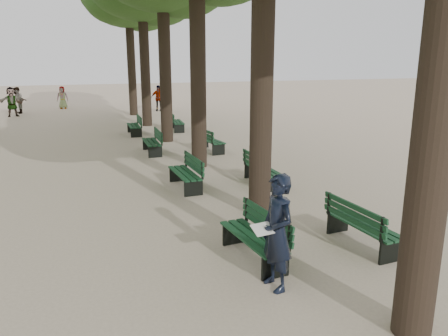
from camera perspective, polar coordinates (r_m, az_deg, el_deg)
name	(u,v)px	position (r m, az deg, el deg)	size (l,w,h in m)	color
ground	(251,282)	(7.53, 3.57, -14.63)	(120.00, 120.00, 0.00)	#C3AE94
bench_left_0	(253,246)	(8.17, 3.84, -10.10)	(0.72, 1.84, 0.92)	black
bench_left_1	(185,179)	(12.51, -5.09, -1.45)	(0.61, 1.81, 0.92)	black
bench_left_2	(152,146)	(17.30, -9.39, 2.79)	(0.64, 1.82, 0.92)	black
bench_left_3	(134,129)	(21.74, -11.64, 4.99)	(0.64, 1.82, 0.92)	black
bench_right_0	(363,233)	(9.12, 17.65, -8.13)	(0.66, 1.83, 0.92)	black
bench_right_1	(263,175)	(12.92, 5.09, -0.94)	(0.59, 1.81, 0.92)	black
bench_right_2	(210,145)	(17.46, -1.80, 3.07)	(0.76, 1.85, 0.92)	black
bench_right_3	(177,125)	(22.69, -6.15, 5.57)	(0.74, 1.85, 0.92)	black
man_with_map	(277,233)	(7.00, 6.96, -8.38)	(0.66, 0.80, 1.91)	black
pedestrian_a	(17,100)	(32.61, -25.37, 7.99)	(0.86, 0.35, 1.77)	#262628
pedestrian_d	(62,97)	(34.60, -20.35, 8.63)	(0.80, 0.33, 1.64)	#262628
pedestrian_c	(158,98)	(31.45, -8.58, 9.02)	(1.05, 0.36, 1.79)	#262628
pedestrian_e	(12,102)	(31.12, -25.98, 7.78)	(1.73, 0.37, 1.87)	#262628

